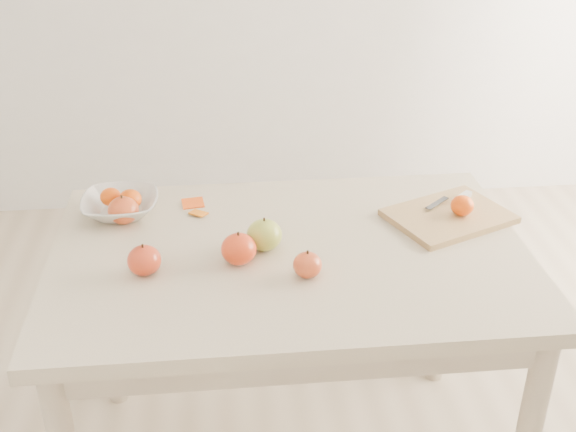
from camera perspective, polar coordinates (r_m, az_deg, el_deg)
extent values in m
cube|color=beige|center=(1.83, 0.16, -3.23)|extent=(1.20, 0.80, 0.04)
cylinder|color=#BCAA8E|center=(2.34, -14.13, -7.30)|extent=(0.06, 0.06, 0.71)
cylinder|color=#BCAA8E|center=(2.41, 12.21, -5.83)|extent=(0.06, 0.06, 0.71)
cube|color=tan|center=(2.00, 12.58, -0.01)|extent=(0.37, 0.33, 0.02)
ellipsoid|color=#E54108|center=(1.98, 13.60, 0.82)|extent=(0.06, 0.06, 0.05)
imported|color=silver|center=(2.02, -13.10, 0.82)|extent=(0.21, 0.21, 0.05)
ellipsoid|color=#CE5107|center=(2.03, -13.84, 1.48)|extent=(0.06, 0.06, 0.05)
ellipsoid|color=#E33B08|center=(2.00, -12.37, 1.30)|extent=(0.06, 0.06, 0.05)
cube|color=#E54D10|center=(2.04, -7.52, 0.91)|extent=(0.07, 0.05, 0.01)
cube|color=orange|center=(1.99, -7.09, 0.17)|extent=(0.06, 0.05, 0.01)
cube|color=silver|center=(2.07, 13.61, 1.44)|extent=(0.07, 0.06, 0.01)
cube|color=#383A40|center=(2.03, 11.70, 1.01)|extent=(0.08, 0.07, 0.00)
ellipsoid|color=olive|center=(1.80, -1.88, -1.50)|extent=(0.09, 0.09, 0.08)
ellipsoid|color=maroon|center=(1.74, -11.29, -3.46)|extent=(0.08, 0.08, 0.07)
ellipsoid|color=maroon|center=(1.70, 1.55, -3.88)|extent=(0.07, 0.07, 0.06)
ellipsoid|color=maroon|center=(1.97, -12.88, 0.43)|extent=(0.08, 0.08, 0.07)
ellipsoid|color=#9E090C|center=(1.75, -3.92, -2.62)|extent=(0.09, 0.09, 0.08)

